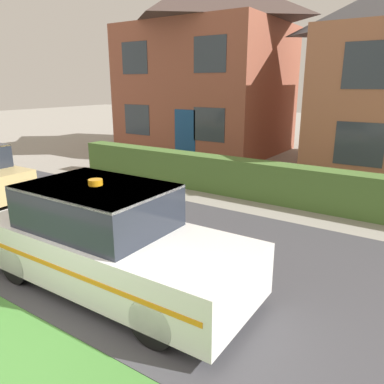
% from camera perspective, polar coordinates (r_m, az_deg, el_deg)
% --- Properties ---
extents(road_strip, '(28.00, 5.49, 0.01)m').
position_cam_1_polar(road_strip, '(7.24, -2.23, -9.15)').
color(road_strip, '#424247').
rests_on(road_strip, ground).
extents(garden_hedge, '(13.20, 0.63, 1.05)m').
position_cam_1_polar(garden_hedge, '(10.49, 10.51, 1.70)').
color(garden_hedge, '#4C7233').
rests_on(garden_hedge, ground).
extents(police_car, '(4.55, 1.81, 1.70)m').
position_cam_1_polar(police_car, '(5.98, -12.50, -7.19)').
color(police_car, black).
rests_on(police_car, road_strip).
extents(house_left, '(7.08, 5.98, 7.81)m').
position_cam_1_polar(house_left, '(18.10, 2.35, 18.98)').
color(house_left, '#93513D').
rests_on(house_left, ground).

